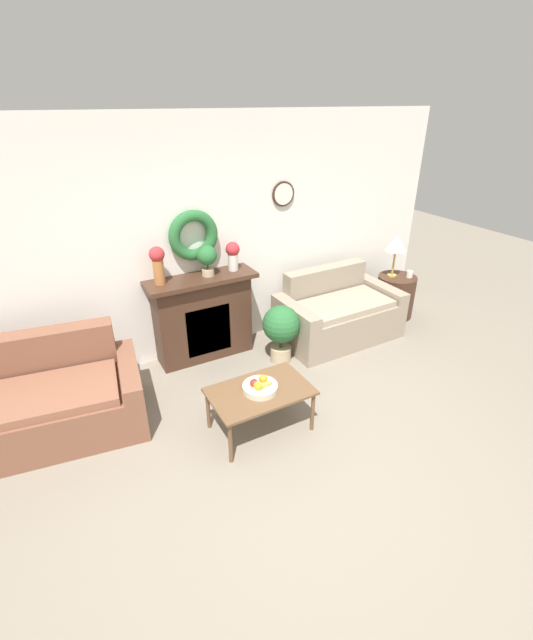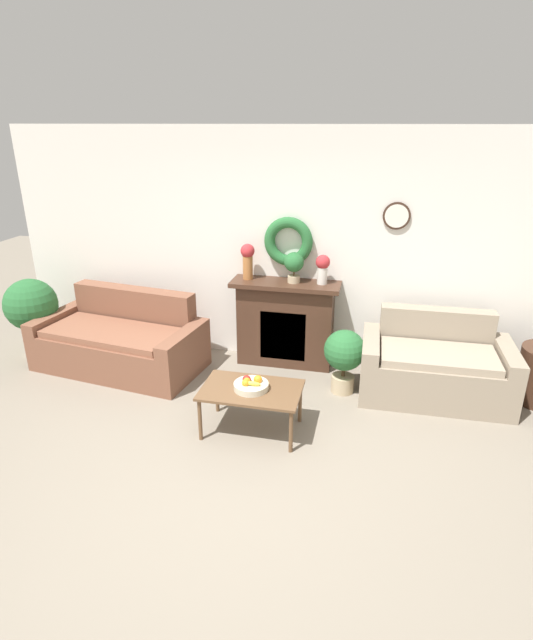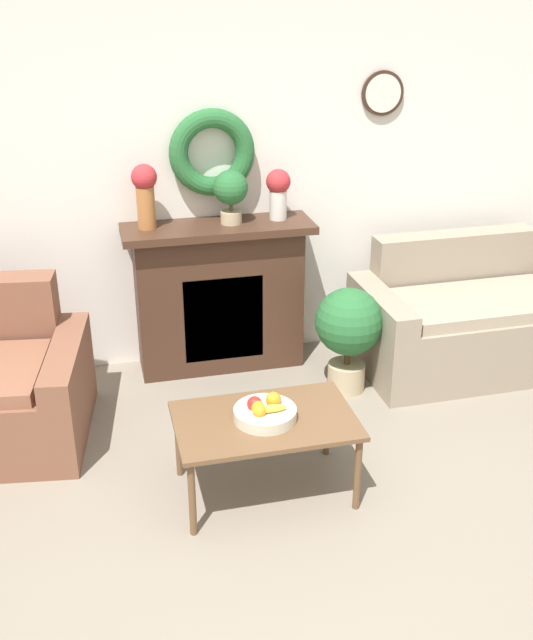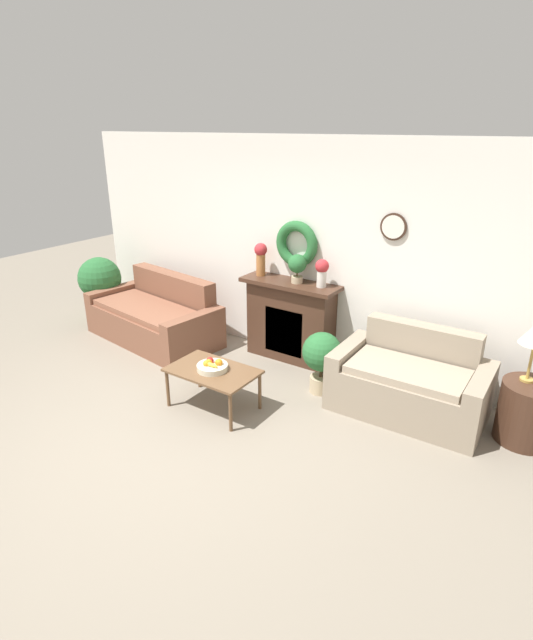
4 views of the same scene
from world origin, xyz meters
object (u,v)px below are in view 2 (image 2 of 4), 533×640
at_px(coffee_table, 251,393).
at_px(fruit_bowl, 251,385).
at_px(couch_left, 121,342).
at_px(vase_on_mantel_left, 248,259).
at_px(fireplace, 285,323).
at_px(potted_plant_on_mantel, 294,264).
at_px(loveseat_right, 435,367).
at_px(vase_on_mantel_right, 323,267).
at_px(potted_plant_floor_by_couch, 31,307).
at_px(potted_plant_floor_by_loveseat, 344,354).

relative_size(coffee_table, fruit_bowl, 2.87).
xyz_separation_m(couch_left, coffee_table, (1.84, -0.97, 0.09)).
distance_m(coffee_table, vase_on_mantel_left, 1.76).
relative_size(fireplace, potted_plant_on_mantel, 3.58).
bearing_deg(potted_plant_on_mantel, coffee_table, -94.99).
relative_size(fireplace, fruit_bowl, 3.90).
distance_m(loveseat_right, potted_plant_on_mantel, 1.88).
xyz_separation_m(fireplace, potted_plant_on_mantel, (0.09, -0.01, 0.72)).
distance_m(vase_on_mantel_right, potted_plant_floor_by_couch, 3.55).
relative_size(fruit_bowl, potted_plant_floor_by_loveseat, 0.45).
bearing_deg(vase_on_mantel_right, fruit_bowl, -106.86).
bearing_deg(couch_left, fireplace, 22.89).
height_order(fireplace, vase_on_mantel_right, vase_on_mantel_right).
distance_m(loveseat_right, potted_plant_floor_by_couch, 4.75).
xyz_separation_m(vase_on_mantel_left, potted_plant_floor_by_couch, (-2.61, -0.45, -0.64)).
distance_m(loveseat_right, potted_plant_floor_by_loveseat, 0.96).
distance_m(fireplace, vase_on_mantel_left, 0.87).
height_order(loveseat_right, potted_plant_floor_by_loveseat, loveseat_right).
distance_m(potted_plant_floor_by_couch, potted_plant_floor_by_loveseat, 3.80).
bearing_deg(fruit_bowl, coffee_table, 44.82).
xyz_separation_m(fruit_bowl, vase_on_mantel_right, (0.45, 1.48, 0.73)).
relative_size(fireplace, vase_on_mantel_left, 3.03).
bearing_deg(fruit_bowl, fireplace, 88.49).
relative_size(loveseat_right, fruit_bowl, 4.81).
distance_m(fireplace, potted_plant_floor_by_loveseat, 0.92).
distance_m(couch_left, loveseat_right, 3.56).
bearing_deg(coffee_table, vase_on_mantel_left, 105.60).
distance_m(loveseat_right, coffee_table, 2.04).
bearing_deg(coffee_table, loveseat_right, 32.43).
distance_m(vase_on_mantel_left, potted_plant_floor_by_couch, 2.72).
bearing_deg(potted_plant_floor_by_couch, vase_on_mantel_left, 9.88).
height_order(vase_on_mantel_right, potted_plant_on_mantel, potted_plant_on_mantel).
height_order(couch_left, vase_on_mantel_right, vase_on_mantel_right).
xyz_separation_m(coffee_table, potted_plant_floor_by_couch, (-3.02, 1.03, 0.23)).
relative_size(fireplace, vase_on_mantel_right, 3.75).
height_order(fireplace, vase_on_mantel_left, vase_on_mantel_left).
bearing_deg(vase_on_mantel_left, fireplace, -0.72).
bearing_deg(fireplace, fruit_bowl, -91.51).
relative_size(loveseat_right, vase_on_mantel_right, 4.63).
bearing_deg(loveseat_right, vase_on_mantel_right, 162.18).
height_order(couch_left, fruit_bowl, couch_left).
xyz_separation_m(fireplace, vase_on_mantel_right, (0.41, 0.01, 0.70)).
relative_size(potted_plant_on_mantel, potted_plant_floor_by_couch, 0.36).
relative_size(couch_left, fruit_bowl, 6.35).
distance_m(fireplace, coffee_table, 1.48).
bearing_deg(vase_on_mantel_left, potted_plant_floor_by_couch, -170.12).
xyz_separation_m(couch_left, fruit_bowl, (1.83, -0.97, 0.18)).
bearing_deg(loveseat_right, potted_plant_on_mantel, 166.14).
bearing_deg(coffee_table, potted_plant_floor_by_couch, 161.25).
xyz_separation_m(couch_left, potted_plant_floor_by_couch, (-1.18, 0.05, 0.32)).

